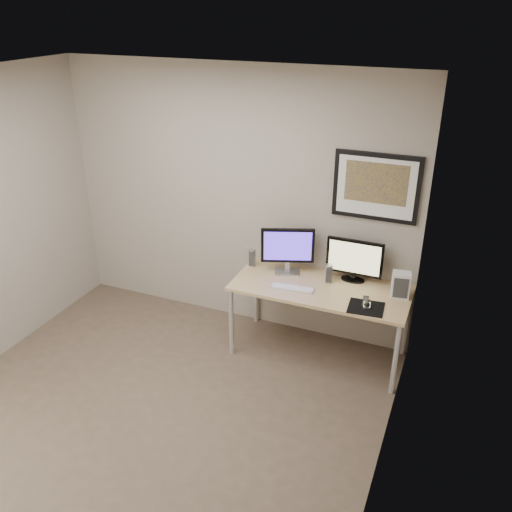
% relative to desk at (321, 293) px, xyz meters
% --- Properties ---
extents(floor, '(3.60, 3.60, 0.00)m').
position_rel_desk_xyz_m(floor, '(-1.00, -1.35, -0.66)').
color(floor, '#483F2D').
rests_on(floor, ground).
extents(room, '(3.60, 3.60, 3.60)m').
position_rel_desk_xyz_m(room, '(-1.00, -0.90, 0.98)').
color(room, white).
rests_on(room, ground).
extents(desk, '(1.60, 0.70, 0.73)m').
position_rel_desk_xyz_m(desk, '(0.00, 0.00, 0.00)').
color(desk, '#A48A4F').
rests_on(desk, floor).
extents(framed_art, '(0.75, 0.04, 0.60)m').
position_rel_desk_xyz_m(framed_art, '(0.35, 0.33, 0.96)').
color(framed_art, black).
rests_on(framed_art, room).
extents(monitor_large, '(0.48, 0.23, 0.45)m').
position_rel_desk_xyz_m(monitor_large, '(-0.38, 0.15, 0.32)').
color(monitor_large, '#AEAEB3').
rests_on(monitor_large, desk).
extents(monitor_tv, '(0.52, 0.12, 0.41)m').
position_rel_desk_xyz_m(monitor_tv, '(0.24, 0.23, 0.28)').
color(monitor_tv, black).
rests_on(monitor_tv, desk).
extents(speaker_left, '(0.09, 0.09, 0.18)m').
position_rel_desk_xyz_m(speaker_left, '(-0.74, 0.16, 0.15)').
color(speaker_left, '#AEAEB3').
rests_on(speaker_left, desk).
extents(speaker_right, '(0.09, 0.09, 0.18)m').
position_rel_desk_xyz_m(speaker_right, '(0.04, 0.12, 0.15)').
color(speaker_right, '#AEAEB3').
rests_on(speaker_right, desk).
extents(keyboard, '(0.40, 0.14, 0.01)m').
position_rel_desk_xyz_m(keyboard, '(-0.23, -0.13, 0.07)').
color(keyboard, '#BBBBBF').
rests_on(keyboard, desk).
extents(mousepad, '(0.32, 0.29, 0.00)m').
position_rel_desk_xyz_m(mousepad, '(0.46, -0.21, 0.07)').
color(mousepad, black).
rests_on(mousepad, desk).
extents(mouse, '(0.07, 0.10, 0.03)m').
position_rel_desk_xyz_m(mouse, '(0.46, -0.19, 0.09)').
color(mouse, black).
rests_on(mouse, mousepad).
extents(remote, '(0.07, 0.19, 0.02)m').
position_rel_desk_xyz_m(remote, '(0.43, -0.13, 0.08)').
color(remote, black).
rests_on(remote, desk).
extents(fan_unit, '(0.17, 0.14, 0.24)m').
position_rel_desk_xyz_m(fan_unit, '(0.69, 0.09, 0.18)').
color(fan_unit, silver).
rests_on(fan_unit, desk).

